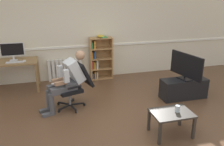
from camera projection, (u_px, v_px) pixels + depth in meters
The scene contains 14 objects.
ground_plane at pixel (116, 123), 4.32m from camera, with size 18.00×18.00×0.00m, color brown.
back_wall at pixel (90, 30), 6.29m from camera, with size 12.00×0.13×2.70m.
computer_desk at pixel (14, 65), 5.59m from camera, with size 1.11×0.67×0.76m.
imac_monitor at pixel (12, 50), 5.54m from camera, with size 0.56×0.14×0.43m.
keyboard at pixel (15, 62), 5.43m from camera, with size 0.39×0.12×0.02m, color silver.
computer_mouse at pixel (24, 61), 5.50m from camera, with size 0.06×0.10×0.03m, color white.
bookshelf at pixel (100, 58), 6.40m from camera, with size 0.62×0.29×1.22m.
radiator at pixel (65, 70), 6.36m from camera, with size 0.93×0.08×0.60m.
office_chair at pixel (76, 83), 4.82m from camera, with size 0.82×0.67×0.97m.
person_seated at pixel (67, 79), 4.69m from camera, with size 1.01×0.58×1.21m.
tv_stand at pixel (183, 88), 5.30m from camera, with size 1.06×0.39×0.46m.
tv_screen at pixel (186, 66), 5.12m from camera, with size 0.27×0.92×0.60m.
coffee_table at pixel (172, 116), 3.87m from camera, with size 0.68×0.49×0.43m.
drinking_glass at pixel (177, 109), 3.85m from camera, with size 0.08×0.08×0.11m, color silver.
Camera 1 is at (-1.03, -3.62, 2.33)m, focal length 36.76 mm.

